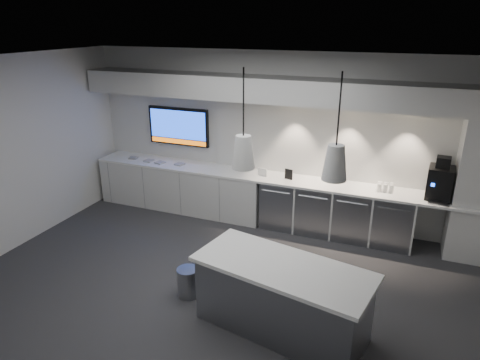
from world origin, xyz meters
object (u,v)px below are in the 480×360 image
at_px(wall_tv, 179,126).
at_px(bin, 188,282).
at_px(island, 282,297).
at_px(coffee_machine, 440,182).

height_order(wall_tv, bin, wall_tv).
distance_m(island, coffee_machine, 3.25).
xyz_separation_m(island, bin, (-1.34, 0.17, -0.24)).
height_order(island, coffee_machine, coffee_machine).
bearing_deg(wall_tv, bin, -59.63).
bearing_deg(island, coffee_machine, 69.36).
distance_m(wall_tv, island, 4.32).
bearing_deg(wall_tv, coffee_machine, -3.05).
xyz_separation_m(bin, coffee_machine, (3.02, 2.52, 0.97)).
bearing_deg(bin, wall_tv, 120.37).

